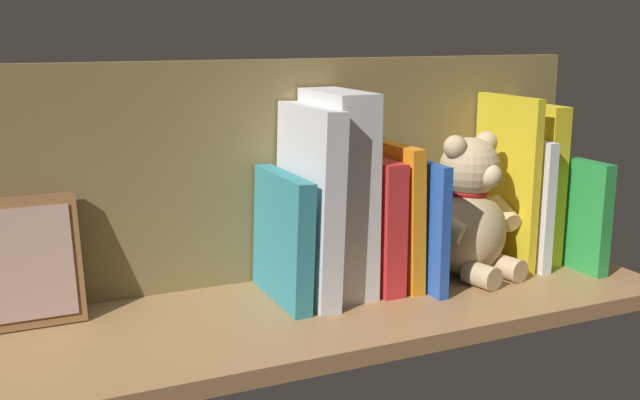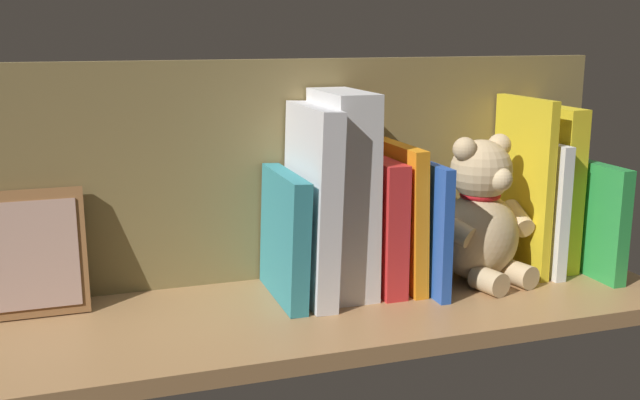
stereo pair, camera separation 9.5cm
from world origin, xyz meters
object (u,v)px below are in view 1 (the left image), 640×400
Objects in this scene: picture_frame_leaning at (28,262)px; book_0 at (560,209)px; teddy_bear at (469,214)px; dictionary_thick_white at (338,192)px.

book_0 is at bearing 175.07° from picture_frame_leaning.
picture_frame_leaning is at bearing -4.93° from book_0.
teddy_bear is (16.86, -0.07, 0.91)cm from book_0.
dictionary_thick_white is at bearing -20.48° from teddy_bear.
picture_frame_leaning is at bearing -5.89° from dictionary_thick_white.
book_0 is at bearing 166.20° from teddy_bear.
book_0 is at bearing 176.11° from dictionary_thick_white.
book_0 is 0.93× the size of teddy_bear.
picture_frame_leaning is at bearing -19.79° from teddy_bear.
dictionary_thick_white is 40.26cm from picture_frame_leaning.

